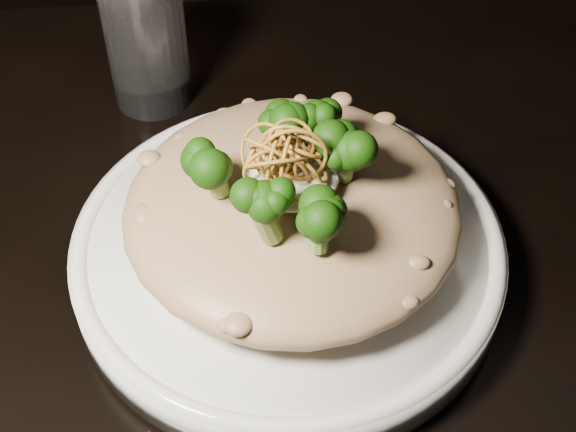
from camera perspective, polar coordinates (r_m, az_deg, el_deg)
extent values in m
cube|color=black|center=(0.59, -3.98, -7.57)|extent=(1.10, 0.80, 0.04)
cylinder|color=silver|center=(0.58, 0.00, -2.64)|extent=(0.31, 0.31, 0.03)
ellipsoid|color=brown|center=(0.55, 0.30, 0.58)|extent=(0.23, 0.23, 0.05)
ellipsoid|color=white|center=(0.52, 0.19, 2.83)|extent=(0.06, 0.06, 0.02)
cylinder|color=white|center=(0.71, -10.04, 12.20)|extent=(0.09, 0.09, 0.12)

